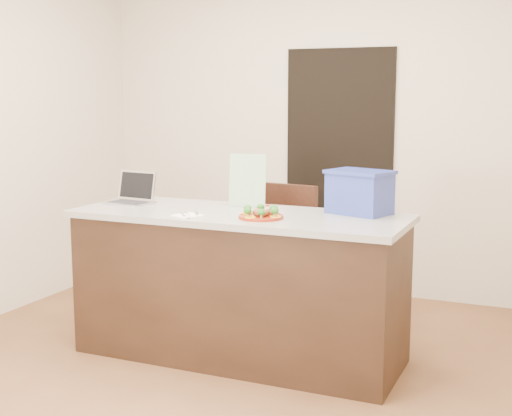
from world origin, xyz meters
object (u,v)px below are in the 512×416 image
at_px(plate, 261,216).
at_px(blue_box, 360,192).
at_px(chair, 283,247).
at_px(laptop, 133,194).
at_px(yogurt_bottle, 267,212).
at_px(island, 239,285).
at_px(napkin, 188,215).

height_order(plate, blue_box, blue_box).
bearing_deg(blue_box, plate, -123.96).
bearing_deg(chair, blue_box, -23.22).
bearing_deg(plate, chair, 102.33).
xyz_separation_m(blue_box, chair, (-0.66, 0.42, -0.48)).
bearing_deg(laptop, yogurt_bottle, -0.96).
distance_m(island, napkin, 0.56).
height_order(yogurt_bottle, chair, chair).
height_order(plate, napkin, plate).
xyz_separation_m(island, laptop, (-0.81, 0.07, 0.51)).
xyz_separation_m(island, blue_box, (0.68, 0.25, 0.59)).
height_order(laptop, chair, laptop).
bearing_deg(yogurt_bottle, blue_box, 34.24).
bearing_deg(napkin, blue_box, 27.86).
bearing_deg(yogurt_bottle, plate, -102.55).
bearing_deg(napkin, yogurt_bottle, 20.25).
distance_m(plate, chair, 0.90).
xyz_separation_m(island, chair, (0.03, 0.67, 0.11)).
height_order(plate, chair, chair).
bearing_deg(yogurt_bottle, napkin, -159.75).
relative_size(plate, yogurt_bottle, 3.72).
distance_m(plate, napkin, 0.44).
bearing_deg(island, plate, -32.86).
bearing_deg(laptop, napkin, -20.73).
bearing_deg(chair, plate, -68.31).
height_order(napkin, blue_box, blue_box).
relative_size(napkin, chair, 0.15).
xyz_separation_m(yogurt_bottle, chair, (-0.19, 0.74, -0.38)).
distance_m(plate, laptop, 1.03).
relative_size(napkin, laptop, 0.46).
relative_size(plate, blue_box, 0.62).
relative_size(island, plate, 7.80).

